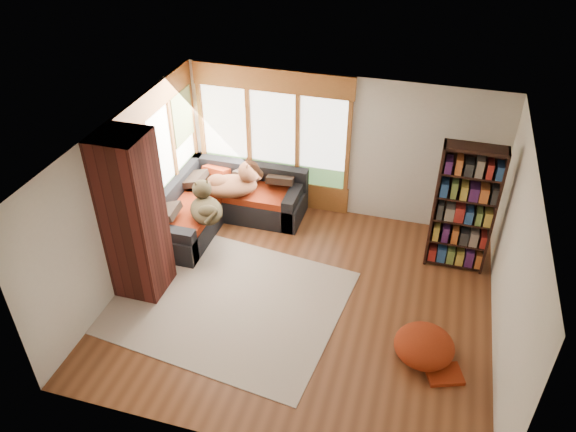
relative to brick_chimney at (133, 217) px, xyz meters
The scene contains 17 objects.
floor 2.75m from the brick_chimney, ahead, with size 5.50×5.50×0.00m, color brown.
ceiling 2.75m from the brick_chimney, ahead, with size 5.50×5.50×0.00m, color white.
wall_back 3.73m from the brick_chimney, 49.90° to the left, with size 5.50×0.04×2.60m, color silver.
wall_front 3.22m from the brick_chimney, 41.86° to the right, with size 5.50×0.04×2.60m, color silver.
wall_left 0.49m from the brick_chimney, 135.00° to the left, with size 0.04×5.00×2.60m, color silver.
wall_right 5.16m from the brick_chimney, ahead, with size 0.04×5.00×2.60m, color silver.
windows_back 3.07m from the brick_chimney, 66.95° to the left, with size 2.82×0.10×1.90m.
windows_left 1.58m from the brick_chimney, 101.66° to the left, with size 0.10×2.62×1.90m.
roller_blind 2.44m from the brick_chimney, 96.95° to the left, with size 0.03×0.72×0.90m, color #829459.
brick_chimney is the anchor object (origin of this frame).
sectional_sofa 2.32m from the brick_chimney, 77.71° to the left, with size 2.20×2.20×0.80m.
area_rug 1.78m from the brick_chimney, ahead, with size 3.57×2.73×0.01m, color silver.
bookshelf 4.91m from the brick_chimney, 22.19° to the left, with size 0.92×0.31×2.14m.
pouf 4.38m from the brick_chimney, ahead, with size 0.80×0.80×0.43m, color #972B0E.
dog_tan 2.23m from the brick_chimney, 70.18° to the left, with size 1.12×0.91×0.55m.
dog_brindle 1.49m from the brick_chimney, 68.85° to the left, with size 0.87×0.95×0.46m.
throw_pillows 2.31m from the brick_chimney, 77.57° to the left, with size 1.98×1.68×0.45m.
Camera 1 is at (1.51, -6.02, 5.86)m, focal length 35.00 mm.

